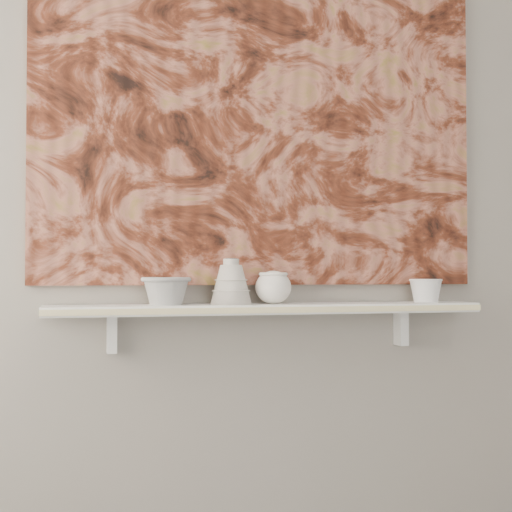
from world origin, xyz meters
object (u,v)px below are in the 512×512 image
object	(u,v)px
cup_cream	(273,287)
bowl_white	(426,290)
shelf	(269,309)
painting	(262,120)
bowl_grey	(166,290)
bell_vessel	(231,281)

from	to	relation	value
cup_cream	bowl_white	xyz separation A→B (m)	(0.54, 0.00, -0.01)
shelf	painting	world-z (taller)	painting
painting	bowl_white	xyz separation A→B (m)	(0.55, -0.08, -0.57)
painting	bowl_grey	size ratio (longest dim) A/B	9.62
cup_cream	bowl_white	size ratio (longest dim) A/B	1.04
shelf	painting	bearing A→B (deg)	90.00
shelf	bowl_white	size ratio (longest dim) A/B	12.63
painting	bowl_grey	world-z (taller)	painting
bowl_grey	bell_vessel	distance (m)	0.21
bowl_grey	bowl_white	bearing A→B (deg)	0.00
bell_vessel	painting	bearing A→B (deg)	33.04
bell_vessel	bowl_white	size ratio (longest dim) A/B	1.31
bowl_white	cup_cream	bearing A→B (deg)	180.00
shelf	painting	size ratio (longest dim) A/B	0.93
shelf	bowl_grey	size ratio (longest dim) A/B	8.98
painting	bowl_grey	bearing A→B (deg)	-166.26
painting	bowl_white	bearing A→B (deg)	-8.30
bell_vessel	bowl_white	distance (m)	0.68
bowl_grey	bowl_white	world-z (taller)	bowl_grey
shelf	cup_cream	xyz separation A→B (m)	(0.01, 0.00, 0.07)
shelf	bowl_white	xyz separation A→B (m)	(0.55, 0.00, 0.06)
painting	shelf	bearing A→B (deg)	-90.00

